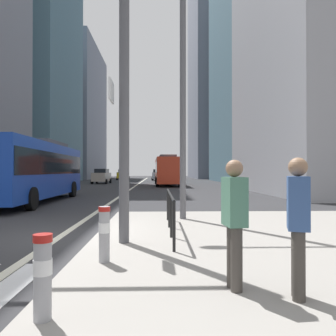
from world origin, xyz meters
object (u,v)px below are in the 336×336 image
car_receding_far (158,175)px  pedestrian_walking (234,217)px  car_oncoming_mid (102,176)px  car_oncoming_far (123,174)px  traffic_signal_gantry (20,56)px  bollard_left (104,231)px  city_bus_blue_oncoming (34,168)px  car_receding_near (163,175)px  bollard_front (43,272)px  pedestrian_waiting (298,220)px  city_bus_red_receding (167,169)px  street_lamp_post (183,59)px

car_receding_far → pedestrian_walking: (1.01, -54.10, 0.09)m
car_oncoming_mid → car_receding_far: same height
pedestrian_walking → car_oncoming_far: bearing=97.4°
car_oncoming_mid → car_oncoming_far: size_ratio=0.92×
traffic_signal_gantry → bollard_left: bearing=-36.7°
car_oncoming_far → city_bus_blue_oncoming: bearing=-90.2°
bollard_left → car_receding_near: bearing=87.9°
bollard_front → pedestrian_walking: bearing=20.6°
traffic_signal_gantry → bollard_left: traffic_signal_gantry is taller
city_bus_blue_oncoming → traffic_signal_gantry: bearing=-71.0°
bollard_left → pedestrian_waiting: 3.10m
car_receding_far → traffic_signal_gantry: traffic_signal_gantry is taller
car_receding_far → car_receding_near: bearing=-83.5°
car_oncoming_mid → car_receding_near: (8.17, 7.84, -0.00)m
bollard_front → pedestrian_walking: pedestrian_walking is taller
car_oncoming_mid → car_oncoming_far: bearing=87.2°
city_bus_blue_oncoming → car_oncoming_far: city_bus_blue_oncoming is taller
city_bus_red_receding → traffic_signal_gantry: 31.56m
city_bus_red_receding → traffic_signal_gantry: traffic_signal_gantry is taller
bollard_front → car_receding_far: bearing=88.8°
pedestrian_waiting → pedestrian_walking: (-0.70, 0.33, -0.01)m
city_bus_blue_oncoming → bollard_left: 13.57m
city_bus_blue_oncoming → bollard_front: 15.44m
car_receding_near → street_lamp_post: street_lamp_post is taller
car_receding_near → traffic_signal_gantry: (-3.69, -44.48, 3.14)m
car_receding_near → bollard_front: (-1.95, -48.13, -0.35)m
traffic_signal_gantry → pedestrian_walking: 5.72m
car_oncoming_far → pedestrian_walking: (7.49, -57.80, 0.09)m
city_bus_red_receding → car_oncoming_far: (-7.54, 23.73, -0.85)m
car_oncoming_mid → traffic_signal_gantry: (4.49, -36.64, 3.14)m
car_receding_near → car_oncoming_far: 12.75m
car_oncoming_far → bollard_left: (5.60, -56.47, -0.32)m
street_lamp_post → pedestrian_waiting: 7.92m
car_receding_far → bollard_front: (-1.17, -54.91, -0.35)m
city_bus_red_receding → car_oncoming_mid: 10.07m
street_lamp_post → bollard_left: street_lamp_post is taller
bollard_front → pedestrian_waiting: size_ratio=0.52×
pedestrian_walking → city_bus_blue_oncoming: bearing=119.3°
car_receding_far → pedestrian_waiting: size_ratio=2.67×
bollard_left → pedestrian_walking: bearing=-35.1°
city_bus_blue_oncoming → bollard_left: city_bus_blue_oncoming is taller
car_oncoming_mid → car_receding_near: same height
car_oncoming_mid → car_oncoming_far: 18.34m
bollard_left → pedestrian_walking: 2.35m
pedestrian_waiting → pedestrian_walking: 0.77m
car_oncoming_far → bollard_front: 58.86m
bollard_left → street_lamp_post: bearing=71.2°
car_oncoming_far → bollard_front: car_oncoming_far is taller
car_oncoming_far → city_bus_red_receding: bearing=-72.4°
car_oncoming_mid → traffic_signal_gantry: traffic_signal_gantry is taller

